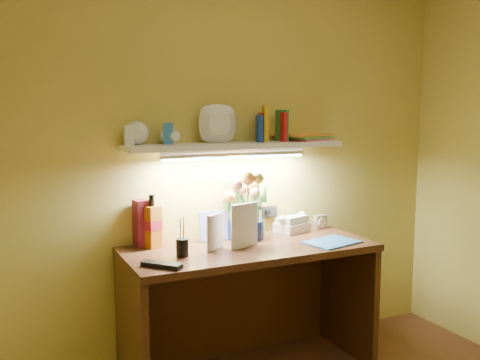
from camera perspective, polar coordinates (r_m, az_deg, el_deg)
name	(u,v)px	position (r m, az deg, el deg)	size (l,w,h in m)	color
desk	(250,310)	(3.12, 1.02, -13.69)	(1.40, 0.60, 0.75)	#341B0E
flower_bouquet	(246,206)	(3.14, 0.63, -2.77)	(0.24, 0.24, 0.39)	#0C1534
telephone	(292,223)	(3.34, 5.57, -4.55)	(0.19, 0.15, 0.12)	#EFEDCB
desk_clock	(320,222)	(3.46, 8.55, -4.42)	(0.09, 0.04, 0.09)	silver
whisky_bottle	(152,221)	(2.98, -9.36, -4.35)	(0.08, 0.08, 0.29)	#AF5A0D
whisky_box	(142,223)	(3.01, -10.38, -4.56)	(0.08, 0.08, 0.26)	maroon
pen_cup	(182,241)	(2.79, -6.19, -6.52)	(0.06, 0.06, 0.16)	black
art_card	(214,226)	(3.11, -2.84, -4.88)	(0.17, 0.03, 0.17)	white
tv_remote	(162,265)	(2.63, -8.36, -8.95)	(0.06, 0.20, 0.02)	black
blue_folder	(331,242)	(3.11, 9.72, -6.55)	(0.29, 0.22, 0.01)	#2D73BE
desk_book_a	(208,235)	(2.84, -3.47, -5.83)	(0.15, 0.02, 0.20)	beige
desk_book_b	(232,228)	(2.88, -0.89, -5.11)	(0.18, 0.02, 0.25)	white
wall_shelf	(236,140)	(3.08, -0.44, 4.32)	(1.32, 0.33, 0.24)	white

